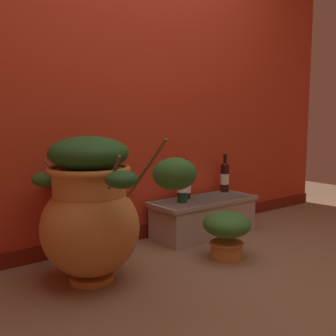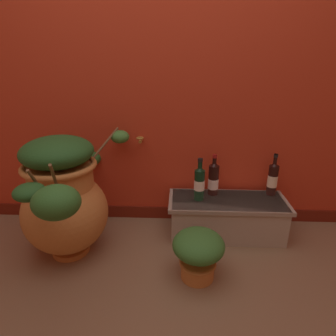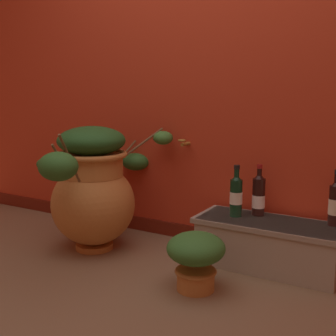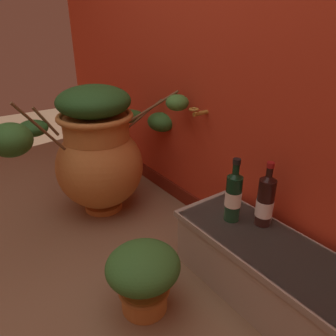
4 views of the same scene
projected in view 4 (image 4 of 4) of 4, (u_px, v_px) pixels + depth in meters
ground_plane at (39, 310)px, 1.42m from camera, size 7.00×7.00×0.00m
terracotta_urn at (98, 150)px, 2.01m from camera, size 0.66×1.17×0.83m
stone_ledge at (263, 265)px, 1.45m from camera, size 0.88×0.36×0.29m
wine_bottle_middle at (234, 194)px, 1.50m from camera, size 0.08×0.08×0.32m
wine_bottle_right at (265, 199)px, 1.46m from camera, size 0.08×0.08×0.32m
potted_shrub at (143, 274)px, 1.36m from camera, size 0.31×0.32×0.32m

